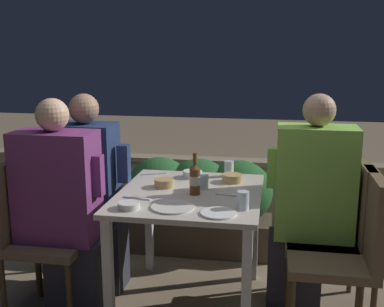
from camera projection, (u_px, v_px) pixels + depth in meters
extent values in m
plane|color=#847056|center=(190.00, 305.00, 3.02)|extent=(16.00, 16.00, 0.00)
cube|color=gray|center=(219.00, 192.00, 4.41)|extent=(9.00, 0.14, 0.55)
cube|color=gray|center=(220.00, 161.00, 4.35)|extent=(9.00, 0.18, 0.04)
cube|color=#BCB2A3|center=(190.00, 195.00, 2.86)|extent=(0.84, 0.95, 0.03)
cube|color=silver|center=(108.00, 280.00, 2.59)|extent=(0.05, 0.05, 0.71)
cube|color=silver|center=(246.00, 292.00, 2.47)|extent=(0.05, 0.05, 0.71)
cube|color=silver|center=(149.00, 224.00, 3.41)|extent=(0.05, 0.05, 0.71)
cube|color=silver|center=(254.00, 231.00, 3.28)|extent=(0.05, 0.05, 0.71)
cube|color=brown|center=(199.00, 233.00, 3.81)|extent=(1.14, 0.36, 0.28)
ellipsoid|color=#235628|center=(160.00, 188.00, 3.78)|extent=(0.51, 0.47, 0.49)
ellipsoid|color=#235628|center=(199.00, 190.00, 3.73)|extent=(0.51, 0.47, 0.49)
ellipsoid|color=#235628|center=(239.00, 192.00, 3.68)|extent=(0.51, 0.47, 0.49)
cube|color=brown|center=(49.00, 242.00, 2.90)|extent=(0.47, 0.47, 0.05)
cube|color=brown|center=(14.00, 199.00, 2.87)|extent=(0.06, 0.47, 0.47)
cylinder|color=#47321E|center=(3.00, 290.00, 2.78)|extent=(0.03, 0.03, 0.41)
cylinder|color=#47321E|center=(69.00, 296.00, 2.72)|extent=(0.03, 0.03, 0.41)
cylinder|color=#47321E|center=(37.00, 260.00, 3.17)|extent=(0.03, 0.03, 0.41)
cylinder|color=#47321E|center=(95.00, 265.00, 3.11)|extent=(0.03, 0.03, 0.41)
cube|color=#282833|center=(78.00, 275.00, 2.91)|extent=(0.33, 0.23, 0.46)
cube|color=#6B2D66|center=(57.00, 187.00, 2.81)|extent=(0.47, 0.26, 0.65)
cube|color=#6B2D66|center=(97.00, 176.00, 2.75)|extent=(0.07, 0.07, 0.24)
sphere|color=tan|center=(52.00, 115.00, 2.72)|extent=(0.19, 0.19, 0.19)
cube|color=brown|center=(80.00, 224.00, 3.19)|extent=(0.47, 0.47, 0.05)
cube|color=brown|center=(48.00, 185.00, 3.16)|extent=(0.06, 0.47, 0.47)
cylinder|color=#47321E|center=(39.00, 267.00, 3.08)|extent=(0.03, 0.03, 0.41)
cylinder|color=#47321E|center=(99.00, 272.00, 3.01)|extent=(0.03, 0.03, 0.41)
cylinder|color=#47321E|center=(66.00, 242.00, 3.47)|extent=(0.03, 0.03, 0.41)
cylinder|color=#47321E|center=(120.00, 246.00, 3.40)|extent=(0.03, 0.03, 0.41)
cube|color=#282833|center=(105.00, 255.00, 3.20)|extent=(0.26, 0.23, 0.46)
cube|color=navy|center=(87.00, 174.00, 3.10)|extent=(0.38, 0.26, 0.65)
cube|color=navy|center=(124.00, 163.00, 3.04)|extent=(0.07, 0.07, 0.24)
sphere|color=#99755B|center=(84.00, 109.00, 3.01)|extent=(0.19, 0.19, 0.19)
cube|color=brown|center=(330.00, 260.00, 2.65)|extent=(0.47, 0.47, 0.05)
cube|color=brown|center=(373.00, 218.00, 2.55)|extent=(0.06, 0.47, 0.47)
cylinder|color=#47321E|center=(290.00, 278.00, 2.93)|extent=(0.03, 0.03, 0.41)
cylinder|color=#47321E|center=(359.00, 284.00, 2.86)|extent=(0.03, 0.03, 0.41)
cube|color=brown|center=(324.00, 241.00, 2.92)|extent=(0.47, 0.47, 0.05)
cube|color=brown|center=(363.00, 201.00, 2.83)|extent=(0.06, 0.47, 0.47)
cylinder|color=#47321E|center=(289.00, 288.00, 2.81)|extent=(0.03, 0.03, 0.41)
cylinder|color=#47321E|center=(361.00, 294.00, 2.74)|extent=(0.03, 0.03, 0.41)
cylinder|color=#47321E|center=(287.00, 259.00, 3.20)|extent=(0.03, 0.03, 0.41)
cylinder|color=#47321E|center=(351.00, 263.00, 3.13)|extent=(0.03, 0.03, 0.41)
cube|color=#282833|center=(294.00, 269.00, 2.99)|extent=(0.32, 0.23, 0.46)
cube|color=#8CCC4C|center=(315.00, 183.00, 2.85)|extent=(0.46, 0.26, 0.67)
cube|color=#8CCC4C|center=(273.00, 168.00, 2.88)|extent=(0.07, 0.07, 0.24)
sphere|color=tan|center=(319.00, 110.00, 2.76)|extent=(0.19, 0.19, 0.19)
cylinder|color=brown|center=(195.00, 182.00, 2.80)|extent=(0.06, 0.06, 0.15)
cylinder|color=beige|center=(195.00, 180.00, 2.80)|extent=(0.06, 0.06, 0.05)
cone|color=brown|center=(195.00, 166.00, 2.78)|extent=(0.06, 0.06, 0.03)
cylinder|color=brown|center=(195.00, 159.00, 2.77)|extent=(0.02, 0.02, 0.06)
cylinder|color=white|center=(219.00, 213.00, 2.48)|extent=(0.19, 0.19, 0.01)
cylinder|color=silver|center=(173.00, 207.00, 2.58)|extent=(0.24, 0.24, 0.01)
cylinder|color=tan|center=(232.00, 178.00, 3.07)|extent=(0.13, 0.13, 0.05)
torus|color=tan|center=(232.00, 175.00, 3.06)|extent=(0.13, 0.13, 0.01)
cylinder|color=tan|center=(164.00, 183.00, 2.96)|extent=(0.12, 0.12, 0.05)
torus|color=tan|center=(164.00, 180.00, 2.95)|extent=(0.12, 0.12, 0.01)
cylinder|color=silver|center=(193.00, 174.00, 3.18)|extent=(0.13, 0.13, 0.04)
torus|color=silver|center=(193.00, 171.00, 3.17)|extent=(0.13, 0.13, 0.01)
cylinder|color=silver|center=(129.00, 205.00, 2.56)|extent=(0.12, 0.12, 0.03)
torus|color=silver|center=(129.00, 203.00, 2.56)|extent=(0.12, 0.12, 0.01)
cylinder|color=silver|center=(203.00, 182.00, 2.91)|extent=(0.07, 0.07, 0.09)
cylinder|color=silver|center=(243.00, 200.00, 2.54)|extent=(0.07, 0.07, 0.10)
cylinder|color=silver|center=(229.00, 169.00, 3.20)|extent=(0.06, 0.06, 0.10)
cube|color=silver|center=(230.00, 195.00, 2.79)|extent=(0.17, 0.05, 0.01)
cube|color=silver|center=(137.00, 198.00, 2.73)|extent=(0.17, 0.05, 0.01)
cube|color=silver|center=(155.00, 174.00, 3.25)|extent=(0.16, 0.09, 0.01)
cylinder|color=brown|center=(87.00, 228.00, 4.00)|extent=(0.29, 0.29, 0.21)
cylinder|color=#47331E|center=(86.00, 206.00, 3.96)|extent=(0.04, 0.04, 0.19)
ellipsoid|color=#235628|center=(84.00, 175.00, 3.90)|extent=(0.41, 0.41, 0.37)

